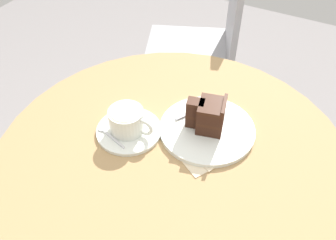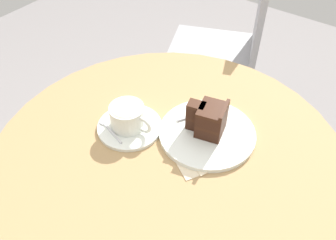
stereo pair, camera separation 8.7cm
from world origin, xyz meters
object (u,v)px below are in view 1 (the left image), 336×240
at_px(coffee_cup, 127,120).
at_px(teaspoon, 108,134).
at_px(cake_plate, 207,129).
at_px(saucer, 129,131).
at_px(napkin, 206,142).
at_px(fork, 203,108).
at_px(cafe_chair, 211,33).
at_px(cake_slice, 209,115).

bearing_deg(coffee_cup, teaspoon, -129.85).
xyz_separation_m(coffee_cup, cake_plate, (0.17, 0.10, -0.03)).
bearing_deg(saucer, cake_plate, 29.09).
bearing_deg(saucer, napkin, 17.29).
distance_m(coffee_cup, fork, 0.21).
bearing_deg(fork, teaspoon, 169.26).
height_order(napkin, cafe_chair, cafe_chair).
bearing_deg(cafe_chair, saucer, -15.45).
relative_size(saucer, cake_slice, 1.61).
distance_m(saucer, napkin, 0.19).
bearing_deg(teaspoon, coffee_cup, -112.88).
height_order(coffee_cup, cake_plate, coffee_cup).
bearing_deg(saucer, cake_slice, 30.01).
bearing_deg(saucer, coffee_cup, -156.51).
relative_size(coffee_cup, cake_plate, 0.49).
height_order(teaspoon, cake_slice, cake_slice).
bearing_deg(cake_slice, teaspoon, -145.93).
height_order(saucer, napkin, saucer).
distance_m(cake_plate, cake_slice, 0.05).
relative_size(cake_plate, napkin, 1.15).
height_order(fork, cafe_chair, cafe_chair).
relative_size(teaspoon, cake_slice, 0.94).
bearing_deg(cake_plate, saucer, -150.91).
xyz_separation_m(cake_plate, cake_slice, (-0.00, 0.00, 0.05)).
xyz_separation_m(saucer, cake_plate, (0.17, 0.10, 0.00)).
bearing_deg(cake_slice, coffee_cup, -150.06).
bearing_deg(cake_slice, cake_plate, -86.84).
bearing_deg(cake_slice, fork, 124.36).
relative_size(saucer, napkin, 0.78).
xyz_separation_m(coffee_cup, cake_slice, (0.17, 0.10, 0.01)).
distance_m(cake_plate, fork, 0.07).
distance_m(saucer, cake_plate, 0.20).
xyz_separation_m(cake_slice, cafe_chair, (-0.26, 0.67, -0.20)).
bearing_deg(teaspoon, fork, -113.48).
bearing_deg(coffee_cup, cake_plate, 29.04).
bearing_deg(napkin, saucer, -162.71).
relative_size(teaspoon, cake_plate, 0.40).
distance_m(teaspoon, cake_slice, 0.25).
bearing_deg(cake_plate, cake_slice, 93.16).
distance_m(saucer, teaspoon, 0.05).
relative_size(cake_slice, cafe_chair, 0.11).
bearing_deg(saucer, fork, 49.65).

